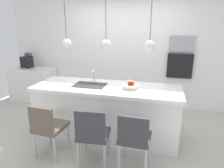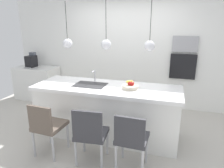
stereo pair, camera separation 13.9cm
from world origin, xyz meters
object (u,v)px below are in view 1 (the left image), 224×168
object	(u,v)px
chair_middle	(93,133)
chair_far	(134,137)
chair_near	(48,127)
fruit_bowl	(131,86)
microwave	(182,44)
coffee_machine	(27,62)
oven	(180,66)

from	to	relation	value
chair_middle	chair_far	world-z (taller)	chair_middle
chair_near	fruit_bowl	bearing A→B (deg)	37.39
chair_middle	microwave	bearing A→B (deg)	62.65
chair_middle	coffee_machine	bearing A→B (deg)	140.22
chair_middle	chair_far	size ratio (longest dim) A/B	1.01
fruit_bowl	chair_far	bearing A→B (deg)	-76.47
coffee_machine	chair_near	xyz separation A→B (m)	(1.85, -2.12, -0.53)
chair_near	chair_far	world-z (taller)	chair_far
oven	chair_near	size ratio (longest dim) A/B	0.66
oven	chair_near	world-z (taller)	oven
chair_near	microwave	bearing A→B (deg)	51.12
fruit_bowl	chair_near	distance (m)	1.45
chair_near	oven	bearing A→B (deg)	51.12
chair_far	chair_middle	bearing A→B (deg)	-179.39
chair_near	coffee_machine	bearing A→B (deg)	131.15
chair_middle	oven	bearing A→B (deg)	62.65
fruit_bowl	coffee_machine	distance (m)	3.21
oven	chair_middle	world-z (taller)	oven
chair_near	chair_far	xyz separation A→B (m)	(1.28, 0.00, 0.01)
coffee_machine	chair_far	world-z (taller)	coffee_machine
fruit_bowl	chair_middle	xyz separation A→B (m)	(-0.39, -0.83, -0.48)
chair_middle	chair_far	bearing A→B (deg)	0.61
chair_middle	chair_far	xyz separation A→B (m)	(0.59, 0.01, 0.01)
fruit_bowl	chair_middle	distance (m)	1.04
coffee_machine	chair_far	xyz separation A→B (m)	(3.14, -2.12, -0.52)
microwave	chair_near	world-z (taller)	microwave
coffee_machine	microwave	distance (m)	3.85
oven	chair_near	xyz separation A→B (m)	(-1.95, -2.42, -0.55)
oven	chair_middle	xyz separation A→B (m)	(-1.25, -2.42, -0.55)
chair_middle	chair_far	distance (m)	0.59
microwave	oven	bearing A→B (deg)	0.00
coffee_machine	oven	bearing A→B (deg)	4.46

